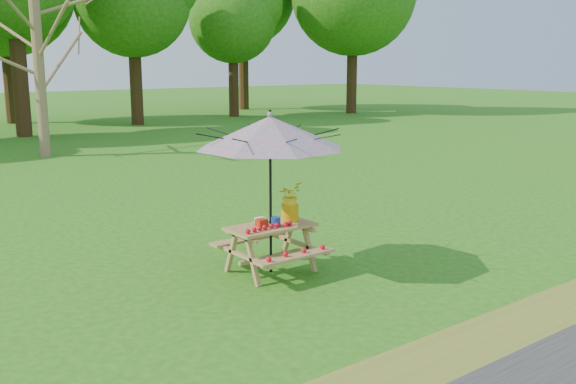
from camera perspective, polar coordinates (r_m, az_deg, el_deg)
picnic_table at (r=8.91m, az=-1.53°, el=-5.11°), size 1.20×1.32×0.67m
patio_umbrella at (r=8.60m, az=-1.59°, el=5.31°), size 2.55×2.55×2.25m
produce_bins at (r=8.81m, az=-1.84°, el=-2.65°), size 0.29×0.43×0.13m
tomatoes_row at (r=8.59m, az=-1.65°, el=-3.14°), size 0.77×0.13×0.07m
flower_bucket at (r=9.00m, az=0.17°, el=-0.74°), size 0.42×0.40×0.56m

